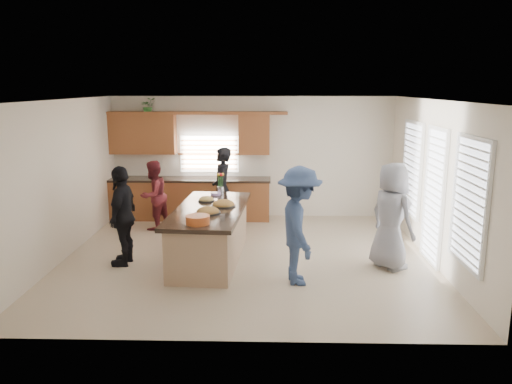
{
  "coord_description": "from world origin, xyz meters",
  "views": [
    {
      "loc": [
        0.39,
        -8.52,
        3.03
      ],
      "look_at": [
        0.16,
        0.29,
        1.15
      ],
      "focal_mm": 35.0,
      "sensor_mm": 36.0,
      "label": 1
    }
  ],
  "objects_px": {
    "island": "(210,235)",
    "woman_left_front": "(123,216)",
    "woman_right_front": "(391,216)",
    "woman_left_mid": "(153,195)",
    "woman_left_back": "(222,189)",
    "woman_right_back": "(299,226)",
    "salad_bowl": "(198,219)"
  },
  "relations": [
    {
      "from": "island",
      "to": "woman_right_back",
      "type": "relative_size",
      "value": 1.5
    },
    {
      "from": "salad_bowl",
      "to": "woman_right_front",
      "type": "bearing_deg",
      "value": 13.03
    },
    {
      "from": "island",
      "to": "woman_right_front",
      "type": "relative_size",
      "value": 1.54
    },
    {
      "from": "woman_left_mid",
      "to": "woman_right_back",
      "type": "height_order",
      "value": "woman_right_back"
    },
    {
      "from": "woman_left_mid",
      "to": "woman_left_front",
      "type": "distance_m",
      "value": 2.16
    },
    {
      "from": "island",
      "to": "woman_right_back",
      "type": "bearing_deg",
      "value": -29.38
    },
    {
      "from": "woman_left_mid",
      "to": "woman_right_front",
      "type": "height_order",
      "value": "woman_right_front"
    },
    {
      "from": "woman_left_front",
      "to": "woman_right_front",
      "type": "bearing_deg",
      "value": 92.84
    },
    {
      "from": "woman_right_back",
      "to": "island",
      "type": "bearing_deg",
      "value": 51.38
    },
    {
      "from": "salad_bowl",
      "to": "woman_left_front",
      "type": "bearing_deg",
      "value": 150.35
    },
    {
      "from": "woman_left_back",
      "to": "woman_left_mid",
      "type": "distance_m",
      "value": 1.48
    },
    {
      "from": "woman_left_mid",
      "to": "woman_right_back",
      "type": "bearing_deg",
      "value": 72.05
    },
    {
      "from": "salad_bowl",
      "to": "woman_left_mid",
      "type": "height_order",
      "value": "woman_left_mid"
    },
    {
      "from": "woman_left_mid",
      "to": "woman_right_back",
      "type": "xyz_separation_m",
      "value": [
        2.94,
        -2.92,
        0.18
      ]
    },
    {
      "from": "woman_left_mid",
      "to": "woman_right_front",
      "type": "relative_size",
      "value": 0.82
    },
    {
      "from": "woman_right_front",
      "to": "woman_left_front",
      "type": "bearing_deg",
      "value": 58.1
    },
    {
      "from": "woman_left_mid",
      "to": "woman_left_front",
      "type": "relative_size",
      "value": 0.86
    },
    {
      "from": "woman_left_mid",
      "to": "woman_left_front",
      "type": "height_order",
      "value": "woman_left_front"
    },
    {
      "from": "woman_right_back",
      "to": "woman_left_back",
      "type": "bearing_deg",
      "value": 20.98
    },
    {
      "from": "woman_left_front",
      "to": "salad_bowl",
      "type": "bearing_deg",
      "value": 64.09
    },
    {
      "from": "woman_left_back",
      "to": "woman_left_front",
      "type": "relative_size",
      "value": 1.02
    },
    {
      "from": "island",
      "to": "woman_left_front",
      "type": "distance_m",
      "value": 1.53
    },
    {
      "from": "woman_left_front",
      "to": "woman_right_back",
      "type": "relative_size",
      "value": 0.93
    },
    {
      "from": "woman_left_mid",
      "to": "woman_right_front",
      "type": "bearing_deg",
      "value": 90.55
    },
    {
      "from": "island",
      "to": "woman_left_mid",
      "type": "height_order",
      "value": "woman_left_mid"
    },
    {
      "from": "woman_left_back",
      "to": "woman_left_front",
      "type": "xyz_separation_m",
      "value": [
        -1.49,
        -2.21,
        -0.02
      ]
    },
    {
      "from": "woman_left_back",
      "to": "island",
      "type": "bearing_deg",
      "value": -6.48
    },
    {
      "from": "woman_left_back",
      "to": "woman_right_back",
      "type": "xyz_separation_m",
      "value": [
        1.47,
        -2.97,
        0.04
      ]
    },
    {
      "from": "woman_left_front",
      "to": "woman_right_back",
      "type": "bearing_deg",
      "value": 79.35
    },
    {
      "from": "woman_left_back",
      "to": "woman_right_back",
      "type": "height_order",
      "value": "woman_right_back"
    },
    {
      "from": "woman_left_mid",
      "to": "salad_bowl",
      "type": "bearing_deg",
      "value": 51.82
    },
    {
      "from": "woman_left_front",
      "to": "woman_right_front",
      "type": "xyz_separation_m",
      "value": [
        4.53,
        -0.07,
        0.04
      ]
    }
  ]
}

